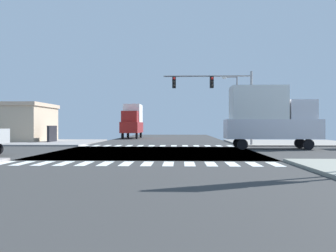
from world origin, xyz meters
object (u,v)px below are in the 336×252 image
Objects in this scene: box_truck_queued_2 at (132,120)px; street_lamp at (235,102)px; box_truck_trailing_3 at (269,116)px; traffic_signal_mast at (217,90)px.

street_lamp is at bearing 140.08° from box_truck_queued_2.
box_truck_queued_2 and box_truck_trailing_3 have the same top height.
traffic_signal_mast reaches higher than box_truck_trailing_3.
street_lamp is 11.57m from box_truck_trailing_3.
traffic_signal_mast reaches higher than box_truck_queued_2.
traffic_signal_mast is at bearing 118.08° from box_truck_queued_2.
traffic_signal_mast is 1.08× the size of box_truck_trailing_3.
street_lamp is (2.81, 8.04, -0.49)m from traffic_signal_mast.
street_lamp reaches higher than traffic_signal_mast.
street_lamp is at bearing -175.59° from box_truck_trailing_3.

